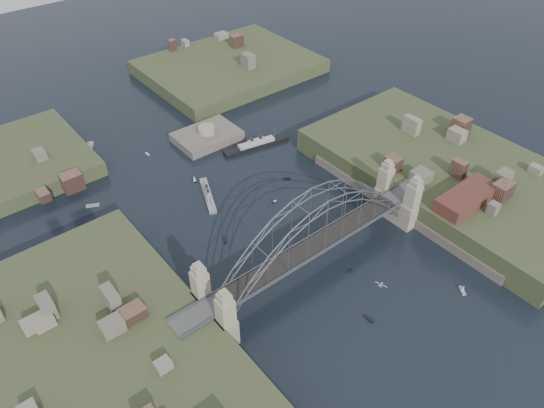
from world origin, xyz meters
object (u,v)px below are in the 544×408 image
(wharf_shed, at_px, (467,198))
(naval_cruiser_far, at_px, (88,154))
(fort_island, at_px, (207,141))
(ocean_liner, at_px, (256,145))
(naval_cruiser_near, at_px, (208,195))
(bridge, at_px, (317,233))

(wharf_shed, bearing_deg, naval_cruiser_far, 124.41)
(fort_island, relative_size, wharf_shed, 1.10)
(naval_cruiser_far, bearing_deg, fort_island, -24.83)
(wharf_shed, relative_size, ocean_liner, 0.81)
(naval_cruiser_near, height_order, ocean_liner, ocean_liner)
(bridge, bearing_deg, naval_cruiser_near, 97.76)
(fort_island, bearing_deg, bridge, -99.73)
(wharf_shed, height_order, ocean_liner, wharf_shed)
(naval_cruiser_near, relative_size, naval_cruiser_far, 1.22)
(bridge, height_order, ocean_liner, bridge)
(bridge, height_order, naval_cruiser_far, bridge)
(ocean_liner, bearing_deg, fort_island, 126.05)
(naval_cruiser_near, distance_m, ocean_liner, 31.29)
(naval_cruiser_near, bearing_deg, fort_island, 57.07)
(fort_island, height_order, wharf_shed, wharf_shed)
(wharf_shed, xyz_separation_m, ocean_liner, (-21.13, 69.07, -9.07))
(bridge, xyz_separation_m, wharf_shed, (44.00, -14.00, -2.32))
(wharf_shed, distance_m, ocean_liner, 72.79)
(wharf_shed, xyz_separation_m, naval_cruiser_near, (-49.80, 56.52, -9.20))
(fort_island, xyz_separation_m, naval_cruiser_far, (-37.40, 17.30, 1.11))
(bridge, relative_size, naval_cruiser_far, 6.17)
(naval_cruiser_near, bearing_deg, ocean_liner, 23.63)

